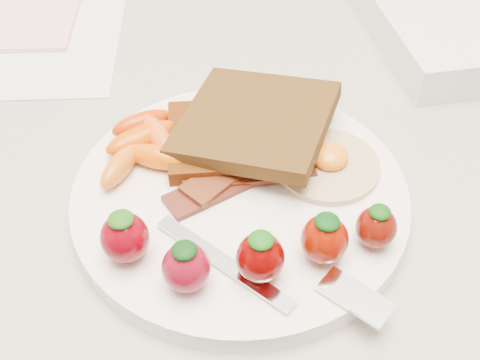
{
  "coord_description": "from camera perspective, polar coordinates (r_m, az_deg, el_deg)",
  "views": [
    {
      "loc": [
        -0.01,
        1.21,
        1.27
      ],
      "look_at": [
        -0.0,
        1.54,
        0.93
      ],
      "focal_mm": 45.0,
      "sensor_mm": 36.0,
      "label": 1
    }
  ],
  "objects": [
    {
      "name": "counter",
      "position": [
        0.95,
        -0.34,
        -13.49
      ],
      "size": [
        2.0,
        0.6,
        0.9
      ],
      "primitive_type": "cube",
      "color": "gray",
      "rests_on": "ground"
    },
    {
      "name": "plate",
      "position": [
        0.49,
        -0.0,
        -1.56
      ],
      "size": [
        0.27,
        0.27,
        0.02
      ],
      "primitive_type": "cylinder",
      "color": "white",
      "rests_on": "counter"
    },
    {
      "name": "toast_lower",
      "position": [
        0.51,
        -1.65,
        3.89
      ],
      "size": [
        0.1,
        0.1,
        0.01
      ],
      "primitive_type": "cube",
      "rotation": [
        0.0,
        0.0,
        0.05
      ],
      "color": "#3C1104",
      "rests_on": "plate"
    },
    {
      "name": "toast_upper",
      "position": [
        0.51,
        1.43,
        5.59
      ],
      "size": [
        0.16,
        0.16,
        0.03
      ],
      "primitive_type": "cube",
      "rotation": [
        0.0,
        -0.1,
        -0.37
      ],
      "color": "black",
      "rests_on": "toast_lower"
    },
    {
      "name": "fried_egg",
      "position": [
        0.5,
        8.31,
        1.64
      ],
      "size": [
        0.11,
        0.11,
        0.02
      ],
      "color": "beige",
      "rests_on": "plate"
    },
    {
      "name": "bacon_strips",
      "position": [
        0.49,
        -0.14,
        0.73
      ],
      "size": [
        0.13,
        0.11,
        0.01
      ],
      "color": "black",
      "rests_on": "plate"
    },
    {
      "name": "baby_carrots",
      "position": [
        0.51,
        -9.07,
        3.52
      ],
      "size": [
        0.08,
        0.1,
        0.02
      ],
      "color": "#C94600",
      "rests_on": "plate"
    },
    {
      "name": "strawberries",
      "position": [
        0.42,
        0.51,
        -6.26
      ],
      "size": [
        0.21,
        0.06,
        0.04
      ],
      "color": "#68000A",
      "rests_on": "plate"
    },
    {
      "name": "fork",
      "position": [
        0.42,
        3.98,
        -9.2
      ],
      "size": [
        0.17,
        0.1,
        0.0
      ],
      "color": "silver",
      "rests_on": "plate"
    },
    {
      "name": "paper_sheet",
      "position": [
        0.72,
        -18.34,
        12.91
      ],
      "size": [
        0.18,
        0.24,
        0.0
      ],
      "primitive_type": "cube",
      "rotation": [
        0.0,
        0.0,
        0.01
      ],
      "color": "silver",
      "rests_on": "counter"
    },
    {
      "name": "notepad",
      "position": [
        0.77,
        -19.44,
        14.88
      ],
      "size": [
        0.11,
        0.17,
        0.01
      ],
      "primitive_type": "cube",
      "rotation": [
        0.0,
        0.0,
        0.01
      ],
      "color": "#F2AEC4",
      "rests_on": "paper_sheet"
    }
  ]
}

